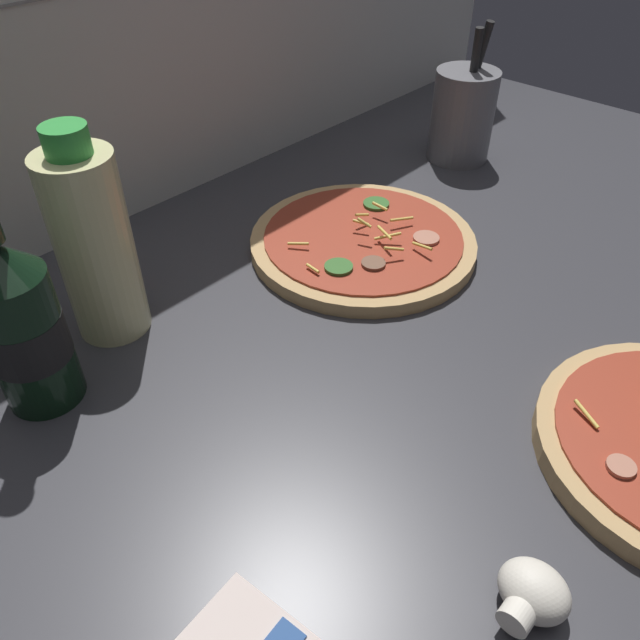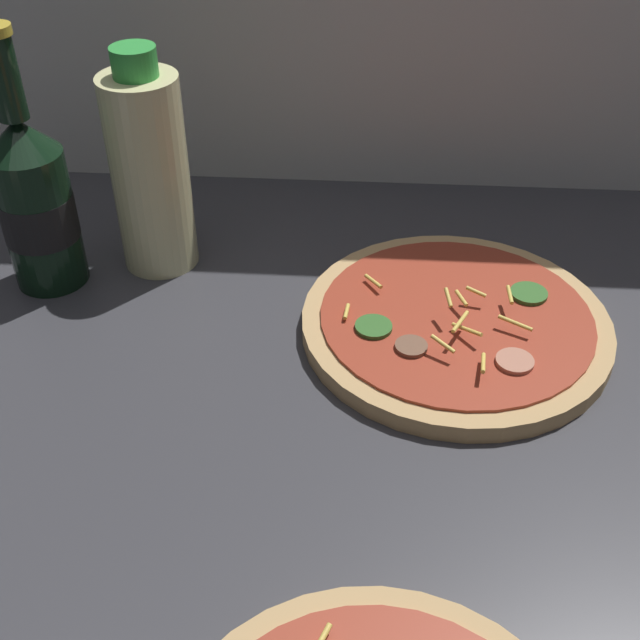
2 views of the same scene
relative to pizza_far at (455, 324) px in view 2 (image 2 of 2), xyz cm
name	(u,v)px [view 2 (image 2 of 2)]	position (x,y,z in cm)	size (l,w,h in cm)	color
counter_slab	(304,474)	(-12.37, -16.78, -2.23)	(160.00, 90.00, 2.50)	#38383D
pizza_far	(455,324)	(0.00, 0.00, 0.00)	(27.91, 27.91, 5.03)	tan
beer_bottle	(35,200)	(-39.37, 5.92, 7.89)	(7.03, 7.03, 24.96)	black
oil_bottle	(150,171)	(-29.30, 9.97, 9.16)	(7.45, 7.45, 22.05)	beige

